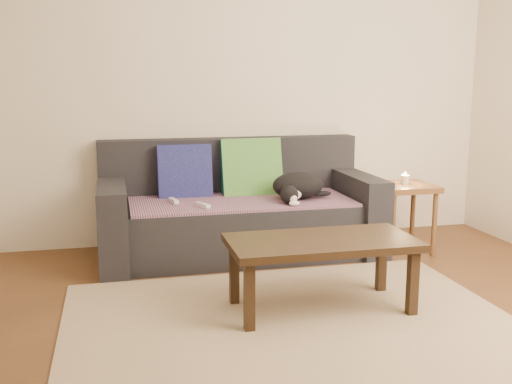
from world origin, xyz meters
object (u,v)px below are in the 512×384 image
wii_remote_b (203,205)px  side_table (404,196)px  wii_remote_a (174,201)px  sofa (239,214)px  coffee_table (322,248)px  cat (297,186)px

wii_remote_b → side_table: 1.58m
wii_remote_a → sofa: bearing=-91.4°
sofa → coffee_table: sofa is taller
coffee_table → wii_remote_a: bearing=121.6°
wii_remote_a → wii_remote_b: same height
sofa → coffee_table: bearing=-79.9°
cat → wii_remote_a: (-0.93, 0.08, -0.08)m
side_table → sofa: bearing=168.3°
wii_remote_b → side_table: (1.58, 0.03, -0.01)m
cat → side_table: 0.85m
wii_remote_a → coffee_table: size_ratio=0.14×
cat → wii_remote_b: (-0.74, -0.12, -0.08)m
wii_remote_a → wii_remote_b: 0.28m
sofa → coffee_table: (0.23, -1.27, 0.07)m
wii_remote_b → coffee_table: size_ratio=0.14×
wii_remote_a → cat: bearing=-106.1°
sofa → side_table: size_ratio=3.91×
cat → wii_remote_a: 0.94m
side_table → coffee_table: 1.45m
cat → wii_remote_b: cat is taller
wii_remote_a → wii_remote_b: (0.19, -0.21, 0.00)m
cat → wii_remote_a: size_ratio=3.30×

